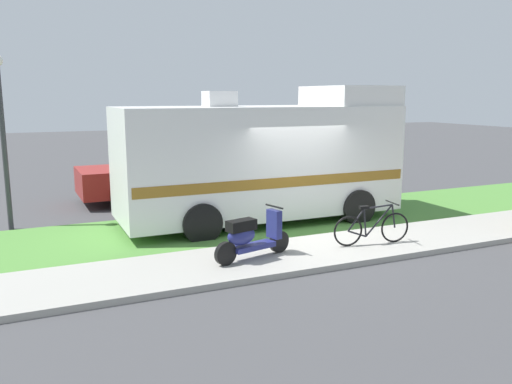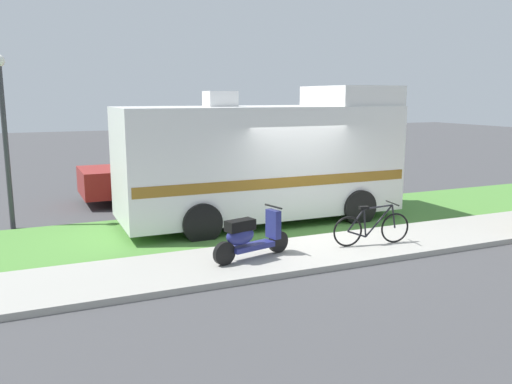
{
  "view_description": "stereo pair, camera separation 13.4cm",
  "coord_description": "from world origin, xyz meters",
  "px_view_note": "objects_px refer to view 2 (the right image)",
  "views": [
    {
      "loc": [
        -5.8,
        -9.97,
        3.19
      ],
      "look_at": [
        -1.2,
        0.3,
        1.1
      ],
      "focal_mm": 36.47,
      "sensor_mm": 36.0,
      "label": 1
    },
    {
      "loc": [
        -5.68,
        -10.03,
        3.19
      ],
      "look_at": [
        -1.2,
        0.3,
        1.1
      ],
      "focal_mm": 36.47,
      "sensor_mm": 36.0,
      "label": 2
    }
  ],
  "objects_px": {
    "bicycle": "(372,228)",
    "street_lamp_post": "(4,125)",
    "motorhome_rv": "(265,159)",
    "pickup_truck_near": "(185,167)",
    "scooter": "(249,236)"
  },
  "relations": [
    {
      "from": "pickup_truck_near",
      "to": "street_lamp_post",
      "type": "distance_m",
      "value": 5.66
    },
    {
      "from": "bicycle",
      "to": "street_lamp_post",
      "type": "distance_m",
      "value": 8.76
    },
    {
      "from": "scooter",
      "to": "bicycle",
      "type": "xyz_separation_m",
      "value": [
        2.72,
        -0.11,
        -0.09
      ]
    },
    {
      "from": "motorhome_rv",
      "to": "street_lamp_post",
      "type": "distance_m",
      "value": 6.23
    },
    {
      "from": "motorhome_rv",
      "to": "bicycle",
      "type": "xyz_separation_m",
      "value": [
        1.06,
        -3.08,
        -1.15
      ]
    },
    {
      "from": "bicycle",
      "to": "pickup_truck_near",
      "type": "distance_m",
      "value": 7.44
    },
    {
      "from": "street_lamp_post",
      "to": "scooter",
      "type": "bearing_deg",
      "value": -48.97
    },
    {
      "from": "motorhome_rv",
      "to": "street_lamp_post",
      "type": "bearing_deg",
      "value": 162.3
    },
    {
      "from": "scooter",
      "to": "pickup_truck_near",
      "type": "distance_m",
      "value": 7.1
    },
    {
      "from": "motorhome_rv",
      "to": "bicycle",
      "type": "height_order",
      "value": "motorhome_rv"
    },
    {
      "from": "bicycle",
      "to": "pickup_truck_near",
      "type": "height_order",
      "value": "pickup_truck_near"
    },
    {
      "from": "scooter",
      "to": "street_lamp_post",
      "type": "bearing_deg",
      "value": 131.03
    },
    {
      "from": "motorhome_rv",
      "to": "bicycle",
      "type": "distance_m",
      "value": 3.45
    },
    {
      "from": "bicycle",
      "to": "pickup_truck_near",
      "type": "relative_size",
      "value": 0.32
    },
    {
      "from": "motorhome_rv",
      "to": "scooter",
      "type": "distance_m",
      "value": 3.56
    }
  ]
}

